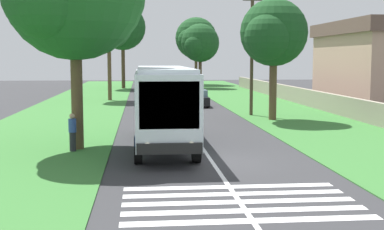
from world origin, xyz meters
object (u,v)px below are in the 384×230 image
coach_bus (163,101)px  roadside_tree_right_0 (272,35)px  roadside_tree_right_2 (195,39)px  utility_pole (252,52)px  roadside_tree_right_1 (199,44)px  roadside_tree_left_1 (121,29)px  trailing_car_1 (149,92)px  pedestrian (72,132)px  trailing_car_0 (197,99)px  trailing_minibus_0 (148,78)px  roadside_tree_left_2 (107,26)px  trailing_car_2 (178,88)px

coach_bus → roadside_tree_right_0: 13.04m
roadside_tree_right_2 → utility_pole: 44.88m
utility_pole → roadside_tree_right_0: bearing=-167.0°
roadside_tree_right_2 → utility_pole: roadside_tree_right_2 is taller
roadside_tree_right_1 → roadside_tree_left_1: bearing=92.3°
trailing_car_1 → pedestrian: (-30.53, 3.81, 0.24)m
trailing_car_0 → roadside_tree_right_0: roadside_tree_right_0 is taller
trailing_minibus_0 → roadside_tree_right_2: 15.52m
roadside_tree_right_2 → trailing_car_1: bearing=164.8°
utility_pole → coach_bus: bearing=151.9°
coach_bus → roadside_tree_right_2: 58.46m
roadside_tree_right_0 → roadside_tree_left_1: bearing=16.4°
roadside_tree_right_0 → roadside_tree_right_2: bearing=0.3°
trailing_car_1 → roadside_tree_right_1: bearing=-21.0°
trailing_car_0 → roadside_tree_left_2: size_ratio=0.44×
roadside_tree_right_1 → pedestrian: bearing=167.4°
roadside_tree_left_2 → trailing_minibus_0: bearing=-13.2°
coach_bus → trailing_car_0: 21.21m
coach_bus → roadside_tree_right_2: roadside_tree_right_2 is taller
trailing_car_0 → trailing_car_2: same height
trailing_car_0 → roadside_tree_right_0: size_ratio=0.53×
trailing_car_1 → roadside_tree_right_2: 29.99m
roadside_tree_right_1 → utility_pole: 35.73m
roadside_tree_left_2 → roadside_tree_right_1: size_ratio=1.09×
pedestrian → roadside_tree_right_1: bearing=-12.6°
roadside_tree_left_2 → trailing_car_2: bearing=-38.1°
trailing_car_0 → trailing_car_1: bearing=25.0°
trailing_car_2 → roadside_tree_left_1: roadside_tree_left_1 is taller
roadside_tree_left_2 → trailing_car_0: bearing=-130.7°
roadside_tree_right_2 → trailing_minibus_0: bearing=148.7°
coach_bus → trailing_minibus_0: bearing=0.2°
trailing_car_2 → pedestrian: bearing=169.1°
trailing_car_0 → pedestrian: pedestrian is taller
pedestrian → trailing_car_2: bearing=-10.9°
trailing_car_2 → roadside_tree_left_2: roadside_tree_left_2 is taller
roadside_tree_right_2 → utility_pole: size_ratio=1.18×
roadside_tree_left_1 → utility_pole: bearing=-163.3°
coach_bus → roadside_tree_left_1: bearing=4.3°
trailing_car_2 → roadside_tree_right_1: bearing=-18.5°
coach_bus → pedestrian: (-1.04, 4.06, -1.24)m
trailing_car_0 → roadside_tree_left_2: roadside_tree_left_2 is taller
roadside_tree_right_2 → pedestrian: 60.24m
coach_bus → roadside_tree_right_1: roadside_tree_right_1 is taller
roadside_tree_right_1 → trailing_car_2: bearing=161.5°
roadside_tree_right_0 → utility_pole: utility_pole is taller
roadside_tree_right_1 → utility_pole: (-35.69, 0.15, -1.50)m
trailing_car_0 → utility_pole: size_ratio=0.49×
roadside_tree_left_2 → pedestrian: roadside_tree_left_2 is taller
trailing_car_2 → roadside_tree_left_1: (10.75, 6.97, 7.47)m
roadside_tree_left_2 → roadside_tree_right_1: roadside_tree_left_2 is taller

